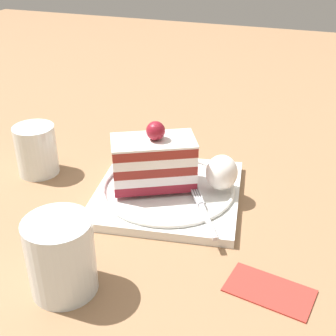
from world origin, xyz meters
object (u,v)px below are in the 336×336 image
Objects in this scene: fork at (203,209)px; folded_napkin at (269,290)px; cake_slice at (154,161)px; dessert_plate at (168,191)px; whipped_cream_dollop at (222,172)px; drink_glass_near at (37,152)px; drink_glass_far at (62,259)px.

folded_napkin is at bearing -133.60° from fork.
cake_slice reaches higher than folded_napkin.
dessert_plate is 4.56× the size of whipped_cream_dollop.
dessert_plate is at bearing 49.49° from folded_napkin.
fork is 1.38× the size of drink_glass_near.
whipped_cream_dollop is at bearing -27.25° from drink_glass_far.
drink_glass_near is at bearing 93.64° from whipped_cream_dollop.
drink_glass_near reaches higher than dessert_plate.
folded_napkin is (0.07, -0.22, -0.04)m from drink_glass_far.
drink_glass_near is 0.28m from drink_glass_far.
drink_glass_near is 0.89× the size of drink_glass_far.
drink_glass_near is at bearing 39.02° from drink_glass_far.
cake_slice is 1.68× the size of drink_glass_near.
whipped_cream_dollop is 0.20m from folded_napkin.
cake_slice is at bearing 62.91° from fork.
whipped_cream_dollop reaches higher than dessert_plate.
whipped_cream_dollop reaches higher than folded_napkin.
cake_slice reaches higher than whipped_cream_dollop.
folded_napkin is (-0.10, -0.11, -0.02)m from fork.
fork is 0.30m from drink_glass_near.
drink_glass_far is 0.95× the size of folded_napkin.
cake_slice is 0.11m from fork.
drink_glass_far is (-0.22, -0.18, 0.00)m from drink_glass_near.
drink_glass_far is at bearing 152.75° from whipped_cream_dollop.
whipped_cream_dollop is 0.64× the size of drink_glass_near.
drink_glass_near is (0.00, 0.22, 0.03)m from dessert_plate.
cake_slice is at bearing 93.33° from dessert_plate.
whipped_cream_dollop is 0.27m from drink_glass_far.
dessert_plate is 0.08m from fork.
fork is at bearing -99.17° from drink_glass_near.
fork is at bearing -33.46° from drink_glass_far.
cake_slice is at bearing 102.23° from whipped_cream_dollop.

